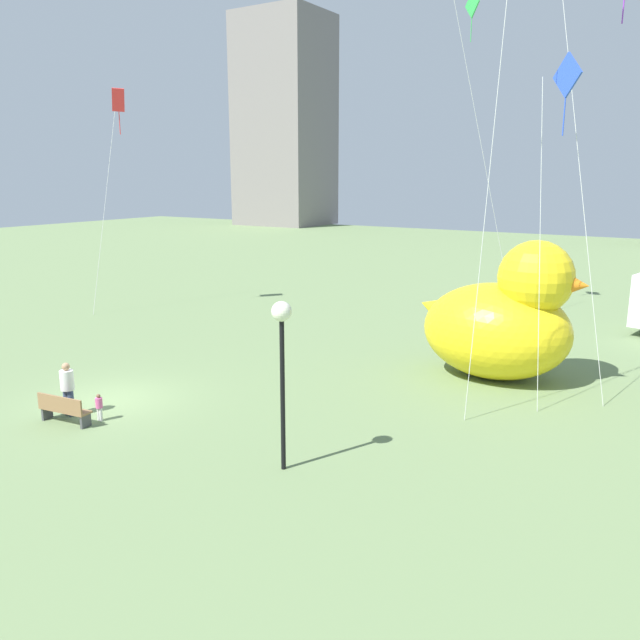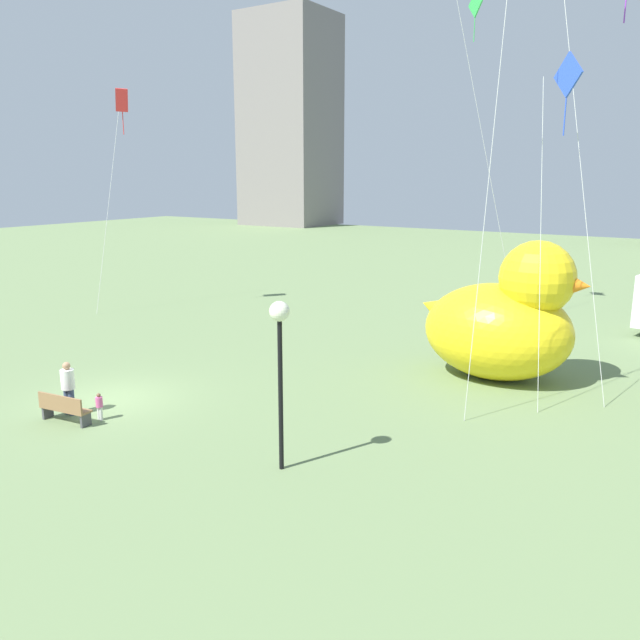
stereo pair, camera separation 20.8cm
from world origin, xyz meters
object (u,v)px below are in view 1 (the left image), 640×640
Objects in this scene: giant_inflatable_duck at (503,320)px; kite_blue at (565,90)px; lamppost at (282,338)px; park_bench at (63,409)px; kite_red at (118,101)px; person_child at (99,406)px; person_adult at (68,386)px; kite_green at (474,23)px.

kite_blue is at bearing -46.50° from giant_inflatable_duck.
park_bench is at bearing -171.86° from lamppost.
kite_red is (-20.51, 0.88, 8.76)m from giant_inflatable_duck.
kite_red is (-11.57, 11.56, 10.46)m from person_child.
park_bench reaches higher than person_child.
park_bench is at bearing -130.18° from giant_inflatable_duck.
kite_blue is at bearing -7.59° from kite_red.
lamppost reaches higher than person_child.
kite_blue is (4.33, 8.25, 6.28)m from lamppost.
giant_inflatable_duck is 8.08m from kite_blue.
park_bench is 0.15× the size of kite_red.
person_adult is at bearing -132.95° from giant_inflatable_duck.
giant_inflatable_duck is at bearing 49.82° from park_bench.
person_child is 0.07× the size of kite_red.
kite_red is at bearing 131.47° from person_adult.
lamppost is (6.62, 0.31, 2.96)m from person_child.
park_bench is 0.16× the size of kite_blue.
giant_inflatable_duck is 10.71m from lamppost.
person_child is 0.05× the size of kite_green.
lamppost is at bearing 3.65° from person_adult.
kite_red is at bearing 135.01° from person_child.
person_child is 0.08× the size of kite_blue.
park_bench is 0.29× the size of giant_inflatable_duck.
person_child is 7.26m from lamppost.
person_child is at bearing -44.99° from kite_red.
kite_red is (-22.52, 3.00, 1.22)m from kite_blue.
lamppost is (7.33, 1.05, 2.95)m from park_bench.
giant_inflatable_duck is at bearing 77.39° from lamppost.
park_bench is at bearing -133.83° from person_child.
person_adult is at bearing 130.75° from park_bench.
kite_red is at bearing 172.41° from kite_blue.
lamppost is at bearing -117.70° from kite_blue.
person_child is 0.20× the size of lamppost.
person_child is 0.14× the size of giant_inflatable_duck.
kite_red reaches higher than person_adult.
person_adult is at bearing -48.53° from kite_red.
person_adult is (-0.47, 0.55, 0.45)m from park_bench.
person_adult is at bearing -176.35° from lamppost.
person_adult is 0.27× the size of giant_inflatable_duck.
giant_inflatable_duck is at bearing 50.09° from person_child.
park_bench is 17.54m from kite_blue.
person_adult is at bearing -104.78° from kite_green.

